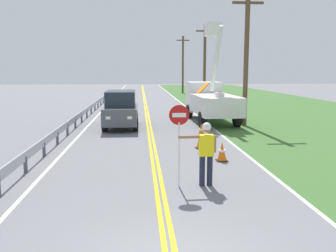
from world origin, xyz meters
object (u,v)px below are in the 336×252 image
(flagger_worker, at_px, (206,150))
(traffic_cone_mid, at_px, (201,140))
(utility_pole_mid, at_px, (205,62))
(traffic_cone_lead, at_px, (222,152))
(oncoming_suv_nearest, at_px, (121,109))
(utility_bucket_truck, at_px, (210,99))
(utility_pole_far, at_px, (183,64))
(utility_pole_near, at_px, (246,57))
(stop_sign_paddle, at_px, (179,127))
(traffic_cone_tail, at_px, (201,131))

(flagger_worker, bearing_deg, traffic_cone_mid, 82.14)
(utility_pole_mid, height_order, traffic_cone_lead, utility_pole_mid)
(flagger_worker, xyz_separation_m, oncoming_suv_nearest, (-2.93, 11.00, 0.01))
(utility_bucket_truck, relative_size, utility_pole_far, 0.86)
(utility_bucket_truck, height_order, oncoming_suv_nearest, utility_bucket_truck)
(utility_pole_near, bearing_deg, oncoming_suv_nearest, -178.95)
(flagger_worker, relative_size, utility_pole_near, 0.24)
(flagger_worker, distance_m, stop_sign_paddle, 1.02)
(traffic_cone_mid, bearing_deg, traffic_cone_tail, 79.63)
(flagger_worker, bearing_deg, traffic_cone_tail, 81.31)
(flagger_worker, xyz_separation_m, traffic_cone_tail, (1.14, 7.46, -0.71))
(stop_sign_paddle, bearing_deg, flagger_worker, 2.49)
(stop_sign_paddle, relative_size, utility_bucket_truck, 0.34)
(flagger_worker, distance_m, traffic_cone_lead, 3.07)
(stop_sign_paddle, height_order, oncoming_suv_nearest, stop_sign_paddle)
(utility_pole_mid, distance_m, traffic_cone_lead, 24.35)
(utility_pole_far, bearing_deg, utility_pole_mid, -88.63)
(stop_sign_paddle, relative_size, utility_pole_far, 0.29)
(utility_pole_near, height_order, utility_pole_far, utility_pole_far)
(flagger_worker, bearing_deg, utility_pole_near, 68.69)
(oncoming_suv_nearest, distance_m, traffic_cone_mid, 7.05)
(utility_pole_near, distance_m, traffic_cone_lead, 9.69)
(stop_sign_paddle, bearing_deg, utility_pole_mid, 78.49)
(utility_pole_near, bearing_deg, traffic_cone_mid, -120.75)
(traffic_cone_lead, relative_size, traffic_cone_tail, 1.00)
(stop_sign_paddle, bearing_deg, traffic_cone_tail, 75.71)
(stop_sign_paddle, relative_size, oncoming_suv_nearest, 0.51)
(stop_sign_paddle, distance_m, utility_pole_near, 12.50)
(oncoming_suv_nearest, distance_m, traffic_cone_lead, 9.19)
(traffic_cone_mid, bearing_deg, flagger_worker, -97.86)
(stop_sign_paddle, distance_m, utility_pole_far, 42.47)
(utility_pole_near, height_order, traffic_cone_lead, utility_pole_near)
(stop_sign_paddle, xyz_separation_m, utility_pole_far, (5.05, 42.10, 2.47))
(traffic_cone_mid, distance_m, traffic_cone_tail, 2.51)
(flagger_worker, bearing_deg, oncoming_suv_nearest, 104.92)
(utility_pole_mid, height_order, traffic_cone_mid, utility_pole_mid)
(traffic_cone_mid, bearing_deg, utility_pole_mid, 79.60)
(utility_bucket_truck, xyz_separation_m, utility_pole_far, (1.65, 28.98, 2.75))
(utility_pole_near, bearing_deg, utility_pole_mid, 88.85)
(oncoming_suv_nearest, bearing_deg, traffic_cone_mid, -58.92)
(utility_pole_near, xyz_separation_m, traffic_cone_tail, (-3.20, -3.68, -3.67))
(utility_pole_near, relative_size, utility_pole_far, 0.96)
(utility_pole_mid, xyz_separation_m, utility_pole_far, (-0.37, 15.48, 0.16))
(utility_pole_far, bearing_deg, traffic_cone_tail, -95.19)
(oncoming_suv_nearest, bearing_deg, utility_pole_far, 76.93)
(utility_bucket_truck, height_order, utility_pole_mid, utility_pole_mid)
(utility_bucket_truck, bearing_deg, stop_sign_paddle, -104.55)
(oncoming_suv_nearest, xyz_separation_m, traffic_cone_tail, (4.07, -3.54, -0.72))
(oncoming_suv_nearest, bearing_deg, traffic_cone_tail, -41.01)
(traffic_cone_lead, bearing_deg, traffic_cone_tail, 89.59)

